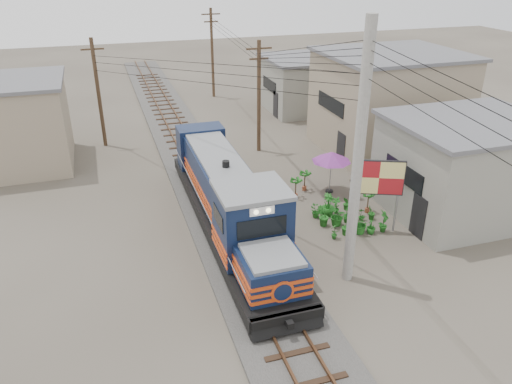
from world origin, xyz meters
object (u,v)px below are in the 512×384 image
object	(u,v)px
market_umbrella	(332,157)
billboard	(379,180)
vendor	(354,184)
locomotive	(230,201)

from	to	relation	value
market_umbrella	billboard	bearing A→B (deg)	-87.53
market_umbrella	vendor	size ratio (longest dim) A/B	1.50
locomotive	billboard	world-z (taller)	locomotive
locomotive	billboard	xyz separation A→B (m)	(6.40, -1.78, 0.96)
market_umbrella	vendor	bearing A→B (deg)	-51.14
locomotive	billboard	distance (m)	6.71
billboard	vendor	world-z (taller)	billboard
locomotive	vendor	distance (m)	7.28
billboard	vendor	xyz separation A→B (m)	(0.67, 3.28, -1.79)
locomotive	market_umbrella	size ratio (longest dim) A/B	6.20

